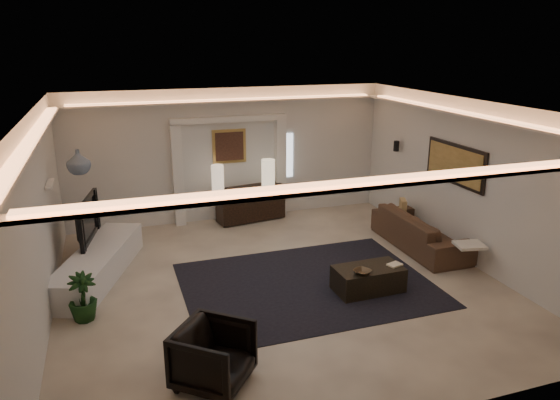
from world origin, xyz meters
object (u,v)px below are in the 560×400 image
object	(u,v)px
sofa	(420,231)
coffee_table	(368,279)
console	(251,203)
armchair	(214,356)

from	to	relation	value
sofa	coffee_table	bearing A→B (deg)	126.46
console	sofa	size ratio (longest dim) A/B	0.65
sofa	armchair	size ratio (longest dim) A/B	2.83
sofa	console	bearing A→B (deg)	46.91
armchair	console	bearing A→B (deg)	19.73
coffee_table	armchair	xyz separation A→B (m)	(-2.82, -1.53, 0.16)
sofa	coffee_table	xyz separation A→B (m)	(-1.82, -1.32, -0.13)
armchair	coffee_table	bearing A→B (deg)	-21.92
coffee_table	sofa	bearing A→B (deg)	34.76
console	coffee_table	xyz separation A→B (m)	(0.87, -3.87, -0.20)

